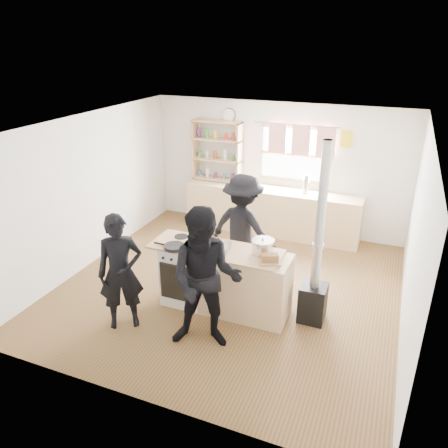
{
  "coord_description": "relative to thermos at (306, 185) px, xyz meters",
  "views": [
    {
      "loc": [
        2.13,
        -5.46,
        3.61
      ],
      "look_at": [
        -0.05,
        -0.1,
        1.1
      ],
      "focal_mm": 35.0,
      "sensor_mm": 36.0,
      "label": 1
    }
  ],
  "objects": [
    {
      "name": "skillet_greens",
      "position": [
        -1.15,
        -2.99,
        -0.11
      ],
      "size": [
        0.3,
        0.3,
        0.05
      ],
      "color": "black",
      "rests_on": "cooking_island"
    },
    {
      "name": "person_far",
      "position": [
        -0.57,
        -1.84,
        -0.21
      ],
      "size": [
        1.22,
        0.85,
        1.72
      ],
      "primitive_type": "imported",
      "rotation": [
        0.0,
        0.0,
        2.93
      ],
      "color": "black",
      "rests_on": "ground"
    },
    {
      "name": "stockpot_counter",
      "position": [
        0.01,
        -2.68,
        -0.04
      ],
      "size": [
        0.3,
        0.3,
        0.22
      ],
      "color": "silver",
      "rests_on": "cooking_island"
    },
    {
      "name": "bread_board",
      "position": [
        0.17,
        -2.89,
        -0.09
      ],
      "size": [
        0.34,
        0.3,
        0.12
      ],
      "color": "tan",
      "rests_on": "cooking_island"
    },
    {
      "name": "back_counter",
      "position": [
        -0.64,
        0.0,
        -0.62
      ],
      "size": [
        3.4,
        0.55,
        0.9
      ],
      "primitive_type": "cube",
      "color": "#D9B782",
      "rests_on": "ground"
    },
    {
      "name": "roast_tray",
      "position": [
        -0.59,
        -2.79,
        -0.09
      ],
      "size": [
        0.33,
        0.3,
        0.08
      ],
      "color": "silver",
      "rests_on": "cooking_island"
    },
    {
      "name": "thermos",
      "position": [
        0.0,
        0.0,
        0.0
      ],
      "size": [
        0.1,
        0.1,
        0.33
      ],
      "primitive_type": "cylinder",
      "color": "silver",
      "rests_on": "back_counter"
    },
    {
      "name": "cooking_island",
      "position": [
        -0.49,
        -2.77,
        -0.6
      ],
      "size": [
        1.97,
        0.64,
        0.93
      ],
      "color": "white",
      "rests_on": "ground"
    },
    {
      "name": "shelving_unit",
      "position": [
        -1.84,
        0.12,
        0.45
      ],
      "size": [
        1.0,
        0.28,
        1.2
      ],
      "color": "tan",
      "rests_on": "back_counter"
    },
    {
      "name": "stockpot_stove",
      "position": [
        -0.85,
        -2.59,
        -0.05
      ],
      "size": [
        0.23,
        0.23,
        0.19
      ],
      "color": "silver",
      "rests_on": "cooking_island"
    },
    {
      "name": "person_near_left",
      "position": [
        -1.6,
        -3.63,
        -0.27
      ],
      "size": [
        0.69,
        0.64,
        1.59
      ],
      "primitive_type": "imported",
      "rotation": [
        0.0,
        0.0,
        0.6
      ],
      "color": "black",
      "rests_on": "ground"
    },
    {
      "name": "flue_heater",
      "position": [
        0.72,
        -2.58,
        -0.42
      ],
      "size": [
        0.35,
        0.35,
        2.5
      ],
      "color": "black",
      "rests_on": "ground"
    },
    {
      "name": "person_near_right",
      "position": [
        -0.42,
        -3.58,
        -0.15
      ],
      "size": [
        1.05,
        0.91,
        1.84
      ],
      "primitive_type": "imported",
      "rotation": [
        0.0,
        0.0,
        0.27
      ],
      "color": "black",
      "rests_on": "ground"
    },
    {
      "name": "ground",
      "position": [
        -0.64,
        -2.22,
        -1.07
      ],
      "size": [
        5.0,
        5.0,
        0.01
      ],
      "primitive_type": "cube",
      "color": "brown",
      "rests_on": "ground"
    }
  ]
}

